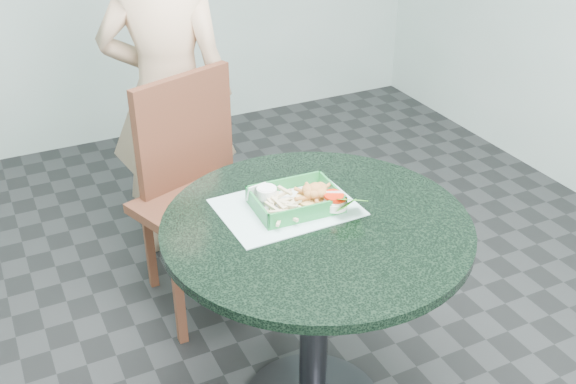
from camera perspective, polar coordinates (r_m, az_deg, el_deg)
name	(u,v)px	position (r m, az deg, el deg)	size (l,w,h in m)	color
cafe_table	(315,273)	(2.09, 2.32, -6.91)	(0.92, 0.92, 0.75)	#292A2F
dining_chair	(197,179)	(2.71, -7.70, 1.08)	(0.46, 0.46, 0.93)	#2F2115
diner_person	(168,94)	(2.92, -10.10, 8.16)	(0.56, 0.37, 1.54)	tan
placemat	(287,213)	(2.05, -0.10, -1.77)	(0.40, 0.30, 0.00)	#A5CCCB
food_basket	(295,208)	(2.05, 0.63, -1.39)	(0.25, 0.19, 0.05)	#1D7834
crab_sandwich	(315,198)	(2.03, 2.32, -0.53)	(0.12, 0.12, 0.07)	tan
fries_pile	(283,211)	(1.99, -0.41, -1.60)	(0.11, 0.12, 0.04)	beige
sauce_ramekin	(267,199)	(2.03, -1.81, -0.56)	(0.06, 0.06, 0.03)	white
garnish_cup	(339,206)	(2.02, 4.32, -1.18)	(0.11, 0.10, 0.04)	silver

